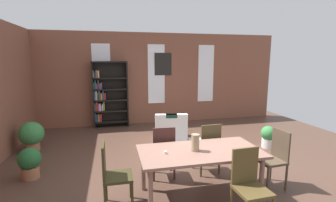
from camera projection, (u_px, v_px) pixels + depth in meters
ground_plane at (191, 169)px, 4.71m from camera, size 9.56×9.56×0.00m
back_wall_brick at (156, 79)px, 8.03m from camera, size 8.36×0.12×2.93m
window_pane_0 at (102, 75)px, 7.55m from camera, size 0.55×0.02×1.91m
window_pane_1 at (156, 74)px, 7.93m from camera, size 0.55×0.02×1.91m
window_pane_2 at (206, 74)px, 8.32m from camera, size 0.55×0.02×1.91m
dining_table at (200, 155)px, 3.67m from camera, size 1.84×0.93×0.74m
vase_on_table at (195, 143)px, 3.62m from camera, size 0.12×0.12×0.25m
tealight_candle_0 at (165, 152)px, 3.52m from camera, size 0.04×0.04×0.04m
dining_chair_far_right at (208, 146)px, 4.46m from camera, size 0.42×0.42×0.95m
dining_chair_far_left at (163, 150)px, 4.27m from camera, size 0.43×0.43×0.95m
dining_chair_near_right at (249, 183)px, 3.12m from camera, size 0.42×0.42×0.95m
dining_chair_head_left at (113, 173)px, 3.41m from camera, size 0.41×0.41×0.95m
dining_chair_head_right at (274, 156)px, 3.99m from camera, size 0.43×0.43×0.95m
bookshelf_tall at (108, 95)px, 7.52m from camera, size 1.06×0.29×2.03m
armchair_white at (171, 130)px, 6.36m from camera, size 0.92×0.92×0.75m
potted_plant_by_shelf at (30, 162)px, 4.29m from camera, size 0.38×0.38×0.55m
potted_plant_corner at (32, 135)px, 5.59m from camera, size 0.54×0.54×0.68m
potted_plant_window at (268, 136)px, 5.81m from camera, size 0.34×0.34×0.52m
striped_rug at (182, 143)px, 6.13m from camera, size 1.20×0.78×0.01m
framed_picture at (163, 64)px, 7.92m from camera, size 0.56×0.03×0.72m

